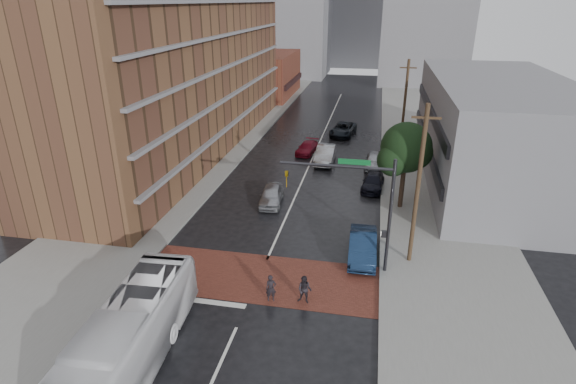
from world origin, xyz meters
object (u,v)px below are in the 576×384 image
Objects in this scene: pedestrian_b at (305,290)px; suv_travel at (343,129)px; car_parked_mid at (373,182)px; car_parked_far at (374,160)px; car_travel_b at (326,154)px; transit_bus at (124,345)px; car_travel_c at (307,148)px; car_travel_a at (271,195)px; car_parked_near at (363,246)px; pedestrian_a at (271,288)px.

pedestrian_b is 33.28m from suv_travel.
car_parked_far is at bearing 94.90° from car_parked_mid.
car_travel_b reaches higher than car_parked_mid.
transit_bus is 40.23m from suv_travel.
transit_bus is at bearing -128.72° from pedestrian_b.
car_travel_c is at bearing 133.39° from car_travel_b.
car_travel_b is 1.19× the size of car_parked_mid.
car_parked_mid is at bearing -87.63° from car_parked_far.
car_parked_mid is at bearing -50.68° from car_travel_b.
car_travel_b is at bearing -86.91° from suv_travel.
car_travel_a is at bearing -105.07° from car_travel_b.
transit_bus is 18.84m from car_travel_a.
car_parked_far is at bearing 89.30° from pedestrian_b.
car_travel_c is at bearing 106.16° from pedestrian_b.
car_parked_mid is at bearing 63.43° from transit_bus.
car_travel_b is at bearing 133.39° from car_parked_mid.
car_parked_far is at bearing -6.33° from car_travel_b.
car_parked_mid is 5.49m from car_parked_far.
car_travel_b is 1.06× the size of car_parked_near.
pedestrian_a is 23.23m from car_travel_b.
car_parked_mid is at bearing 54.03° from pedestrian_a.
pedestrian_a reaches higher than suv_travel.
car_travel_c is at bearing 75.08° from pedestrian_a.
pedestrian_a is at bearing -101.66° from car_parked_mid.
car_travel_b reaches higher than pedestrian_b.
car_travel_c is 0.85× the size of car_parked_near.
car_parked_near reaches higher than suv_travel.
car_parked_mid is (7.11, -8.56, 0.02)m from car_travel_c.
pedestrian_a is 0.38× the size of car_travel_c.
car_parked_near reaches higher than car_parked_mid.
car_parked_far is (0.42, 17.12, -0.08)m from car_parked_near.
suv_travel is (1.18, 33.45, -0.03)m from pedestrian_a.
pedestrian_a is at bearing -131.84° from car_parked_near.
car_parked_mid is (3.28, 16.95, -0.19)m from pedestrian_b.
car_travel_c is (-3.84, 25.51, -0.22)m from pedestrian_b.
transit_bus is 9.40m from pedestrian_b.
pedestrian_a is 0.29× the size of suv_travel.
car_parked_mid reaches higher than car_travel_c.
car_travel_c is (-2.02, 25.69, -0.18)m from pedestrian_a.
suv_travel is (3.20, 7.76, 0.15)m from car_travel_c.
suv_travel is at bearing 76.13° from car_travel_c.
car_parked_near is at bearing -89.02° from car_parked_far.
car_travel_c is at bearing -104.06° from suv_travel.
transit_bus reaches higher than car_travel_c.
pedestrian_b is (6.78, 6.47, -0.76)m from transit_bus.
pedestrian_b reaches higher than pedestrian_a.
car_travel_a is 13.31m from car_travel_c.
car_travel_b is at bearing 76.66° from transit_bus.
car_parked_near reaches higher than car_parked_far.
car_travel_b is 10.26m from suv_travel.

